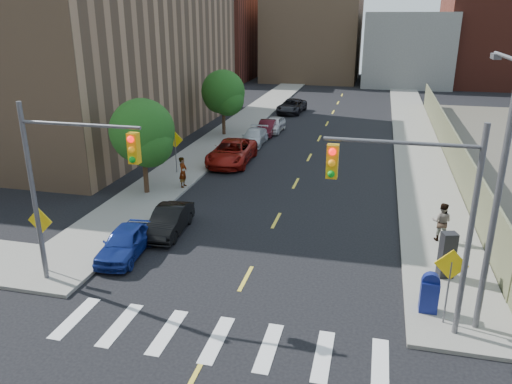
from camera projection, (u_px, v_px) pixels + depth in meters
The scene contains 27 objects.
sidewalk_nw at pixel (256, 113), 51.96m from camera, with size 3.50×73.00×0.15m, color gray.
sidewalk_ne at pixel (411, 120), 48.51m from camera, with size 3.50×73.00×0.15m, color gray.
fence_north at pixel (448, 142), 35.35m from camera, with size 0.12×44.00×2.50m, color #686A4A.
building_nw at pixel (59, 36), 41.95m from camera, with size 22.00×30.00×16.00m, color #8C6B4C.
bg_bldg_west at pixel (212, 39), 79.19m from camera, with size 14.00×18.00×12.00m, color #592319.
bg_bldg_midwest at pixel (314, 29), 76.94m from camera, with size 14.00×16.00×15.00m, color #8C6B4C.
bg_bldg_center at pixel (407, 48), 72.84m from camera, with size 12.00×16.00×10.00m, color gray.
bg_bldg_east at pixel (511, 27), 70.52m from camera, with size 18.00×18.00×16.00m, color #592319.
signal_nw at pixel (67, 173), 17.61m from camera, with size 4.59×0.30×7.00m.
signal_ne at pixel (420, 202), 14.94m from camera, with size 4.59×0.30×7.00m.
streetlight_ne at pixel (498, 176), 15.03m from camera, with size 0.25×3.70×9.00m.
warn_sign_nw at pixel (41, 228), 19.33m from camera, with size 1.06×0.06×2.83m.
warn_sign_ne at pixel (450, 273), 15.98m from camera, with size 1.06×0.06×2.83m.
warn_sign_midwest at pixel (175, 144), 31.67m from camera, with size 1.06×0.06×2.83m.
tree_west_near at pixel (143, 135), 27.60m from camera, with size 3.66×3.64×5.52m.
tree_west_far at pixel (223, 95), 41.31m from camera, with size 3.66×3.64×5.52m.
parked_car_blue at pixel (125, 242), 21.25m from camera, with size 1.54×3.82×1.30m, color navy.
parked_car_black at pixel (169, 221), 23.49m from camera, with size 1.34×3.85×1.27m, color black.
parked_car_red at pixel (232, 152), 34.44m from camera, with size 2.63×5.70×1.59m, color maroon.
parked_car_silver at pixel (254, 137), 39.40m from camera, with size 1.71×4.21×1.22m, color #B5B8BD.
parked_car_white at pixel (274, 124), 43.65m from camera, with size 1.55×3.85×1.31m, color silver.
parked_car_maroon at pixel (267, 128), 42.60m from camera, with size 1.31×3.76×1.24m, color #3F0C14.
parked_car_grey at pixel (292, 106), 51.97m from camera, with size 2.34×5.07×1.41m, color black.
mailbox at pixel (429, 293), 17.01m from camera, with size 0.61×0.47×1.47m.
payphone at pixel (447, 255), 19.20m from camera, with size 0.55×0.45×1.85m, color black.
pedestrian_west at pixel (183, 172), 29.28m from camera, with size 0.66×0.43×1.80m, color gray.
pedestrian_east at pixel (442, 222), 22.33m from camera, with size 0.87×0.68×1.79m, color gray.
Camera 1 is at (4.50, -8.73, 9.86)m, focal length 35.00 mm.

